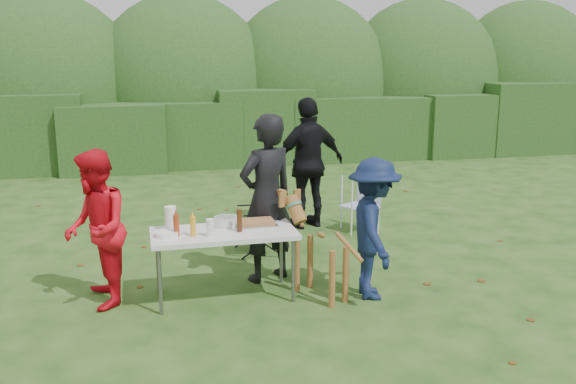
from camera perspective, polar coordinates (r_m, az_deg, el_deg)
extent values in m
plane|color=#1E4211|center=(6.57, -2.59, -9.99)|extent=(80.00, 80.00, 0.00)
cube|color=#23471C|center=(14.09, -9.07, 5.83)|extent=(22.00, 1.40, 1.70)
ellipsoid|color=#3D6628|center=(15.61, -9.69, 9.25)|extent=(20.00, 2.60, 3.20)
cube|color=silver|center=(6.40, -6.03, -3.87)|extent=(1.50, 0.70, 0.05)
cylinder|color=slate|center=(6.20, -11.88, -8.25)|extent=(0.04, 0.04, 0.69)
cylinder|color=slate|center=(6.38, 0.51, -7.36)|extent=(0.04, 0.04, 0.69)
cylinder|color=slate|center=(6.73, -12.07, -6.55)|extent=(0.04, 0.04, 0.69)
cylinder|color=slate|center=(6.89, -0.65, -5.79)|extent=(0.04, 0.04, 0.69)
imported|color=black|center=(6.84, -2.01, -0.62)|extent=(0.82, 0.69, 1.91)
imported|color=red|center=(6.47, -17.52, -3.35)|extent=(0.70, 0.86, 1.62)
imported|color=black|center=(8.97, 1.97, 2.71)|extent=(1.21, 0.72, 1.93)
imported|color=#101D41|center=(6.46, 8.02, -3.42)|extent=(0.72, 1.05, 1.50)
cube|color=#B7B7BA|center=(6.57, -3.10, -3.04)|extent=(0.45, 0.30, 0.02)
cube|color=#98683B|center=(6.56, -3.10, -2.81)|extent=(0.40, 0.26, 0.04)
cylinder|color=gold|center=(6.24, -8.88, -3.20)|extent=(0.06, 0.06, 0.20)
cylinder|color=#9A3516|center=(6.26, -10.40, -3.10)|extent=(0.06, 0.06, 0.22)
cylinder|color=#47230F|center=(6.33, -4.56, -2.67)|extent=(0.06, 0.06, 0.24)
cylinder|color=white|center=(6.46, -10.94, -2.45)|extent=(0.12, 0.12, 0.26)
cylinder|color=white|center=(6.20, -7.29, -3.33)|extent=(0.08, 0.08, 0.18)
cylinder|color=silver|center=(6.56, -5.81, -2.75)|extent=(0.26, 0.26, 0.10)
cylinder|color=white|center=(6.30, -11.29, -3.86)|extent=(0.24, 0.24, 0.05)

